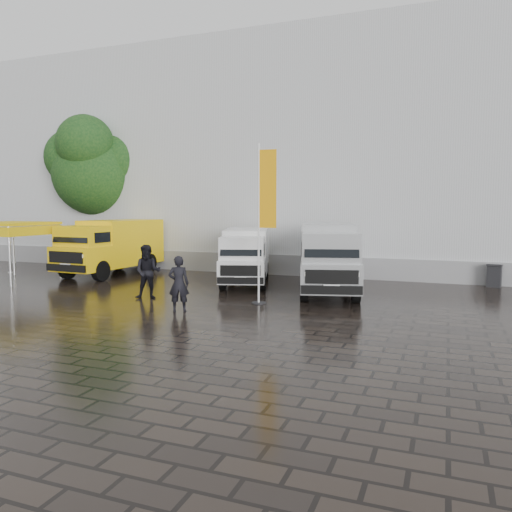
{
  "coord_description": "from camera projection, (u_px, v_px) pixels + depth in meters",
  "views": [
    {
      "loc": [
        6.44,
        -15.23,
        3.32
      ],
      "look_at": [
        -0.24,
        2.2,
        1.49
      ],
      "focal_mm": 35.0,
      "sensor_mm": 36.0,
      "label": 1
    }
  ],
  "objects": [
    {
      "name": "ground",
      "position": [
        239.0,
        306.0,
        16.77
      ],
      "size": [
        120.0,
        120.0,
        0.0
      ],
      "primitive_type": "plane",
      "color": "black",
      "rests_on": "ground"
    },
    {
      "name": "exhibition_hall",
      "position": [
        371.0,
        163.0,
        30.34
      ],
      "size": [
        44.0,
        16.0,
        12.0
      ],
      "primitive_type": "cube",
      "color": "silver",
      "rests_on": "ground"
    },
    {
      "name": "hall_plinth",
      "position": [
        344.0,
        268.0,
        23.39
      ],
      "size": [
        44.0,
        0.15,
        1.0
      ],
      "primitive_type": "cube",
      "color": "gray",
      "rests_on": "ground"
    },
    {
      "name": "van_yellow",
      "position": [
        111.0,
        248.0,
        24.43
      ],
      "size": [
        2.53,
        5.92,
        2.68
      ],
      "primitive_type": null,
      "rotation": [
        0.0,
        0.0,
        -0.05
      ],
      "color": "yellow",
      "rests_on": "ground"
    },
    {
      "name": "van_white",
      "position": [
        246.0,
        257.0,
        21.62
      ],
      "size": [
        3.38,
        5.73,
        2.35
      ],
      "primitive_type": null,
      "rotation": [
        0.0,
        0.0,
        0.31
      ],
      "color": "white",
      "rests_on": "ground"
    },
    {
      "name": "van_silver",
      "position": [
        328.0,
        259.0,
        19.37
      ],
      "size": [
        3.58,
        6.48,
        2.67
      ],
      "primitive_type": null,
      "rotation": [
        0.0,
        0.0,
        0.26
      ],
      "color": "silver",
      "rests_on": "ground"
    },
    {
      "name": "canopy_tent",
      "position": [
        9.0,
        226.0,
        22.34
      ],
      "size": [
        3.09,
        3.09,
        2.66
      ],
      "color": "silver",
      "rests_on": "ground"
    },
    {
      "name": "flagpole",
      "position": [
        264.0,
        214.0,
        16.93
      ],
      "size": [
        0.88,
        0.5,
        5.47
      ],
      "color": "black",
      "rests_on": "ground"
    },
    {
      "name": "tree",
      "position": [
        96.0,
        168.0,
        28.72
      ],
      "size": [
        4.83,
        4.83,
        8.66
      ],
      "color": "black",
      "rests_on": "ground"
    },
    {
      "name": "wheelie_bin",
      "position": [
        494.0,
        276.0,
        20.8
      ],
      "size": [
        0.67,
        0.67,
        0.95
      ],
      "primitive_type": "cube",
      "rotation": [
        0.0,
        0.0,
        -0.19
      ],
      "color": "black",
      "rests_on": "ground"
    },
    {
      "name": "person_front",
      "position": [
        179.0,
        284.0,
        15.83
      ],
      "size": [
        0.77,
        0.66,
        1.8
      ],
      "primitive_type": "imported",
      "rotation": [
        0.0,
        0.0,
        3.55
      ],
      "color": "black",
      "rests_on": "ground"
    },
    {
      "name": "person_tent",
      "position": [
        148.0,
        272.0,
        18.1
      ],
      "size": [
        1.17,
        1.06,
        1.97
      ],
      "primitive_type": "imported",
      "rotation": [
        0.0,
        0.0,
        0.4
      ],
      "color": "black",
      "rests_on": "ground"
    }
  ]
}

